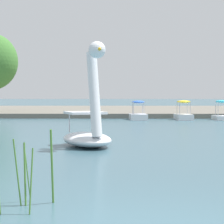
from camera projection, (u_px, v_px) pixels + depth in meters
The scene contains 5 objects.
shore_bank_far at pixel (122, 110), 46.77m from camera, with size 149.75×27.08×0.36m, color #6B665B.
swan_boat at pixel (88, 127), 14.72m from camera, with size 2.34×3.03×3.42m.
pedal_boat_blue at pixel (138, 114), 31.73m from camera, with size 1.29×2.18×1.38m.
pedal_boat_yellow at pixel (184, 114), 31.38m from camera, with size 1.19×2.01×1.40m.
pedal_boat_cyan at pixel (222, 114), 31.30m from camera, with size 1.18×1.78×1.42m.
Camera 1 is at (-0.52, -5.37, 1.72)m, focal length 70.48 mm.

